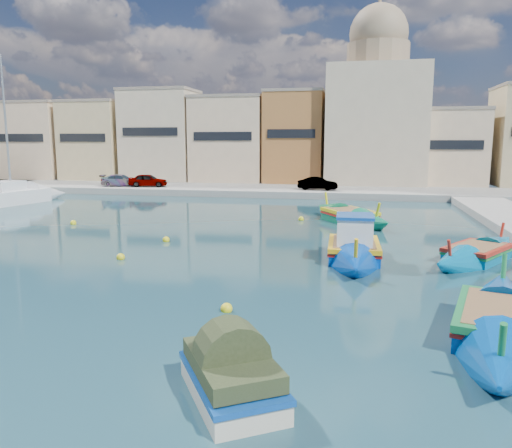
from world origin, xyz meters
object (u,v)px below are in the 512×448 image
(luzzu_blue_cabin, at_px, (354,250))
(yacht_north, at_px, (28,196))
(luzzu_cyan_mid, at_px, (477,255))
(luzzu_green, at_px, (349,217))
(tender_near, at_px, (232,378))
(luzzu_blue_south, at_px, (501,325))
(church_block, at_px, (376,109))

(luzzu_blue_cabin, height_order, yacht_north, yacht_north)
(luzzu_cyan_mid, relative_size, yacht_north, 0.59)
(luzzu_blue_cabin, xyz_separation_m, luzzu_green, (-0.37, 10.04, -0.08))
(luzzu_blue_cabin, relative_size, tender_near, 2.70)
(luzzu_green, xyz_separation_m, tender_near, (-1.87, -22.66, 0.13))
(luzzu_cyan_mid, bearing_deg, luzzu_green, 120.76)
(yacht_north, bearing_deg, tender_near, -48.44)
(tender_near, relative_size, yacht_north, 0.25)
(luzzu_blue_cabin, height_order, tender_near, luzzu_blue_cabin)
(luzzu_cyan_mid, distance_m, luzzu_blue_south, 8.89)
(church_block, relative_size, luzzu_blue_south, 2.02)
(luzzu_green, height_order, luzzu_blue_south, luzzu_green)
(yacht_north, bearing_deg, luzzu_green, -11.23)
(luzzu_blue_cabin, height_order, luzzu_green, luzzu_blue_cabin)
(luzzu_cyan_mid, xyz_separation_m, yacht_north, (-32.19, 14.61, 0.26))
(church_block, height_order, luzzu_green, church_block)
(church_block, xyz_separation_m, luzzu_green, (-2.07, -23.85, -8.11))
(luzzu_blue_south, height_order, yacht_north, yacht_north)
(luzzu_blue_south, bearing_deg, church_block, 92.98)
(church_block, bearing_deg, tender_near, -94.83)
(church_block, distance_m, luzzu_blue_south, 42.80)
(church_block, bearing_deg, luzzu_blue_south, -87.02)
(church_block, height_order, tender_near, church_block)
(luzzu_green, height_order, tender_near, luzzu_green)
(luzzu_cyan_mid, bearing_deg, yacht_north, 155.59)
(luzzu_cyan_mid, distance_m, tender_near, 15.26)
(church_block, height_order, luzzu_blue_cabin, church_block)
(church_block, xyz_separation_m, luzzu_cyan_mid, (3.48, -33.17, -8.17))
(luzzu_cyan_mid, height_order, tender_near, luzzu_cyan_mid)
(tender_near, bearing_deg, luzzu_blue_cabin, 79.93)
(luzzu_blue_cabin, bearing_deg, luzzu_green, 92.13)
(luzzu_blue_cabin, relative_size, luzzu_blue_south, 0.91)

